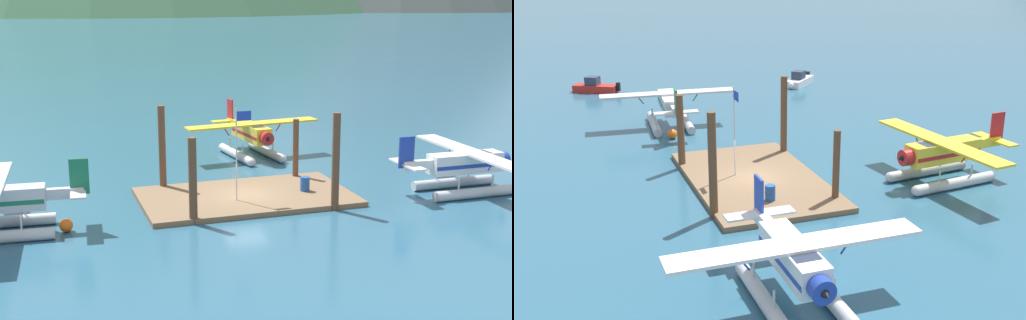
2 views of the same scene
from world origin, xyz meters
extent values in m
plane|color=#285670|center=(0.00, 0.00, 0.00)|extent=(1200.00, 1200.00, 0.00)
cube|color=brown|center=(0.00, 0.00, 0.15)|extent=(12.70, 7.47, 0.30)
cylinder|color=brown|center=(-4.08, -3.51, 2.39)|extent=(0.46, 0.46, 4.78)
cylinder|color=brown|center=(4.21, -3.67, 2.84)|extent=(0.45, 0.45, 5.69)
cylinder|color=brown|center=(-4.36, 3.56, 2.71)|extent=(0.44, 0.44, 5.42)
cylinder|color=brown|center=(4.47, 3.22, 2.07)|extent=(0.39, 0.39, 4.13)
cylinder|color=silver|center=(-0.86, -0.95, 2.98)|extent=(0.08, 0.08, 5.35)
cube|color=#1E3DB2|center=(-0.41, -0.95, 5.30)|extent=(0.90, 0.03, 0.56)
sphere|color=gold|center=(-0.86, -0.95, 5.70)|extent=(0.10, 0.10, 0.10)
cylinder|color=#1E4C99|center=(3.71, -0.35, 0.74)|extent=(0.58, 0.58, 0.88)
torus|color=#1E4C99|center=(3.71, -0.35, 0.74)|extent=(0.62, 0.62, 0.04)
sphere|color=orange|center=(-10.73, -2.75, 0.36)|extent=(0.72, 0.72, 0.72)
cylinder|color=#B7BABF|center=(5.00, 10.72, 0.32)|extent=(1.24, 5.64, 0.64)
sphere|color=#B7BABF|center=(5.30, 7.93, 0.32)|extent=(0.64, 0.64, 0.64)
cylinder|color=#B7BABF|center=(2.51, 10.45, 0.32)|extent=(1.24, 5.64, 0.64)
sphere|color=#B7BABF|center=(2.82, 7.66, 0.32)|extent=(0.64, 0.64, 0.64)
cylinder|color=#B7BABF|center=(5.13, 9.52, 0.99)|extent=(0.10, 0.10, 0.70)
cylinder|color=#B7BABF|center=(4.87, 11.91, 0.99)|extent=(0.10, 0.10, 0.70)
cylinder|color=#B7BABF|center=(2.64, 9.25, 0.99)|extent=(0.10, 0.10, 0.70)
cylinder|color=#B7BABF|center=(2.38, 11.64, 0.99)|extent=(0.10, 0.10, 0.70)
cube|color=yellow|center=(3.76, 10.58, 1.94)|extent=(1.75, 4.91, 1.20)
cube|color=#B21E1E|center=(3.76, 10.58, 1.84)|extent=(1.76, 4.81, 0.24)
cube|color=#283347|center=(3.87, 9.51, 2.27)|extent=(1.17, 1.21, 0.56)
cube|color=yellow|center=(3.79, 10.28, 2.61)|extent=(10.49, 2.51, 0.14)
cylinder|color=#B21E1E|center=(5.98, 10.52, 2.27)|extent=(0.63, 0.15, 0.84)
cylinder|color=#B21E1E|center=(1.60, 10.05, 2.27)|extent=(0.63, 0.15, 0.84)
cylinder|color=#B21E1E|center=(4.05, 7.90, 1.94)|extent=(1.02, 0.70, 0.96)
cone|color=black|center=(4.10, 7.45, 1.94)|extent=(0.40, 0.39, 0.36)
cube|color=yellow|center=(3.41, 13.81, 2.04)|extent=(0.67, 2.23, 0.56)
cube|color=#B21E1E|center=(3.31, 14.71, 2.89)|extent=(0.23, 1.01, 1.90)
cube|color=yellow|center=(3.32, 14.61, 2.14)|extent=(3.27, 1.14, 0.10)
cylinder|color=#B7BABF|center=(-14.14, -3.48, 0.32)|extent=(5.63, 1.06, 0.64)
sphere|color=#B7BABF|center=(-16.93, -3.27, 0.32)|extent=(0.64, 0.64, 0.64)
cylinder|color=#B7BABF|center=(-13.96, -0.99, 0.32)|extent=(5.63, 1.06, 0.64)
sphere|color=#B7BABF|center=(-16.75, -0.78, 0.32)|extent=(0.64, 0.64, 0.64)
cylinder|color=#B7BABF|center=(-15.34, -3.39, 0.99)|extent=(0.10, 0.10, 0.70)
cylinder|color=#B7BABF|center=(-12.95, -3.57, 0.99)|extent=(0.10, 0.10, 0.70)
cylinder|color=#B7BABF|center=(-15.15, -0.90, 0.99)|extent=(0.10, 0.10, 0.70)
cylinder|color=#B7BABF|center=(-12.76, -1.08, 0.99)|extent=(0.10, 0.10, 0.70)
cube|color=silver|center=(-14.05, -2.23, 1.94)|extent=(4.88, 1.60, 1.20)
cube|color=#196B47|center=(-14.05, -2.23, 1.84)|extent=(4.79, 1.61, 0.24)
cube|color=#283347|center=(-15.13, -2.15, 2.27)|extent=(1.18, 1.13, 0.56)
cube|color=silver|center=(-14.35, -2.21, 2.61)|extent=(2.18, 10.48, 0.14)
cylinder|color=#196B47|center=(-14.51, -4.41, 2.27)|extent=(0.13, 0.63, 0.84)
cylinder|color=#196B47|center=(-14.18, -0.02, 2.27)|extent=(0.13, 0.63, 0.84)
cylinder|color=#196B47|center=(-16.74, -2.03, 1.94)|extent=(0.67, 1.00, 0.96)
cone|color=black|center=(-17.19, -2.00, 1.94)|extent=(0.38, 0.39, 0.36)
cube|color=silver|center=(-10.81, -2.48, 2.04)|extent=(2.23, 0.60, 0.56)
cube|color=#196B47|center=(-9.91, -2.55, 2.89)|extent=(1.01, 0.19, 1.90)
cube|color=silver|center=(-10.01, -2.54, 2.14)|extent=(1.04, 3.25, 0.10)
cylinder|color=#B7BABF|center=(13.35, -1.64, 0.32)|extent=(5.60, 0.65, 0.64)
cylinder|color=#B7BABF|center=(13.35, -4.14, 0.32)|extent=(5.60, 0.65, 0.64)
cylinder|color=#B7BABF|center=(14.55, -1.64, 0.99)|extent=(0.10, 0.10, 0.70)
cylinder|color=#B7BABF|center=(12.15, -1.64, 0.99)|extent=(0.10, 0.10, 0.70)
cylinder|color=#B7BABF|center=(14.55, -4.14, 0.99)|extent=(0.10, 0.10, 0.70)
cylinder|color=#B7BABF|center=(12.15, -4.14, 0.99)|extent=(0.10, 0.10, 0.70)
cube|color=white|center=(13.35, -2.89, 1.94)|extent=(4.80, 1.25, 1.20)
cube|color=#1E389E|center=(13.35, -2.89, 1.84)|extent=(4.71, 1.27, 0.24)
cube|color=#283347|center=(14.43, -2.89, 2.27)|extent=(1.10, 1.06, 0.56)
cube|color=white|center=(13.65, -2.89, 2.61)|extent=(1.42, 10.40, 0.14)
cylinder|color=#1E389E|center=(13.66, -0.69, 2.27)|extent=(0.08, 0.62, 0.84)
cylinder|color=#1E389E|center=(13.65, -5.09, 2.27)|extent=(0.08, 0.62, 0.84)
cylinder|color=#1E389E|center=(16.05, -2.90, 1.94)|extent=(0.60, 0.96, 0.96)
cone|color=black|center=(16.50, -2.90, 1.94)|extent=(0.35, 0.36, 0.36)
cube|color=white|center=(10.10, -2.89, 2.04)|extent=(2.20, 0.44, 0.56)
cube|color=#1E389E|center=(9.20, -2.88, 2.89)|extent=(1.00, 0.12, 1.90)
cube|color=white|center=(9.30, -2.89, 2.14)|extent=(0.81, 3.20, 0.10)
cube|color=silver|center=(-25.08, 13.31, 0.35)|extent=(4.04, 4.02, 0.70)
sphere|color=silver|center=(-23.58, 11.84, 0.35)|extent=(0.70, 0.70, 0.70)
cube|color=#283347|center=(-24.86, 13.10, 1.10)|extent=(1.63, 1.63, 0.80)
cube|color=black|center=(-26.70, 14.91, 0.60)|extent=(0.48, 0.48, 0.80)
cube|color=#B2231E|center=(-28.85, -6.44, 0.35)|extent=(3.35, 4.40, 0.70)
sphere|color=#B2231E|center=(-29.88, -8.27, 0.35)|extent=(0.70, 0.70, 0.70)
cube|color=#283347|center=(-29.00, -6.70, 1.10)|extent=(1.54, 1.58, 0.80)
cube|color=black|center=(-27.74, -4.45, 0.60)|extent=(0.47, 0.45, 0.80)
camera|label=1|loc=(-12.35, -39.45, 12.36)|focal=49.89mm
camera|label=2|loc=(34.43, -11.54, 13.63)|focal=45.17mm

